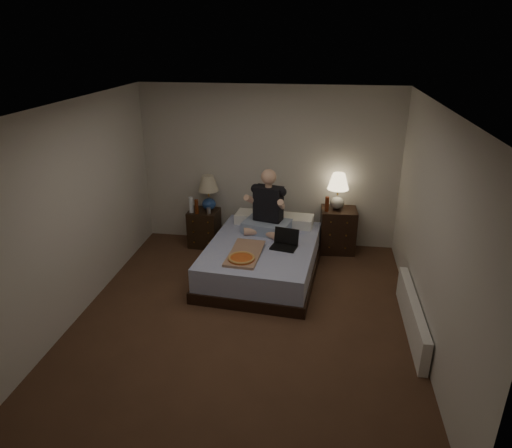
% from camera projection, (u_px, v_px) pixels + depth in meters
% --- Properties ---
extents(floor, '(4.00, 4.50, 0.00)m').
position_uv_depth(floor, '(245.00, 317.00, 5.52)').
color(floor, brown).
rests_on(floor, ground).
extents(ceiling, '(4.00, 4.50, 0.00)m').
position_uv_depth(ceiling, '(243.00, 106.00, 4.55)').
color(ceiling, white).
rests_on(ceiling, ground).
extents(wall_back, '(4.00, 0.00, 2.50)m').
position_uv_depth(wall_back, '(269.00, 167.00, 7.09)').
color(wall_back, beige).
rests_on(wall_back, ground).
extents(wall_front, '(4.00, 0.00, 2.50)m').
position_uv_depth(wall_front, '(186.00, 351.00, 2.98)').
color(wall_front, beige).
rests_on(wall_front, ground).
extents(wall_left, '(0.00, 4.50, 2.50)m').
position_uv_depth(wall_left, '(75.00, 212.00, 5.30)').
color(wall_left, beige).
rests_on(wall_left, ground).
extents(wall_right, '(0.00, 4.50, 2.50)m').
position_uv_depth(wall_right, '(432.00, 232.00, 4.77)').
color(wall_right, beige).
rests_on(wall_right, ground).
extents(bed, '(1.60, 2.04, 0.48)m').
position_uv_depth(bed, '(262.00, 259.00, 6.41)').
color(bed, '#5A6BB5').
rests_on(bed, floor).
extents(nightstand_left, '(0.48, 0.44, 0.59)m').
position_uv_depth(nightstand_left, '(204.00, 228.00, 7.30)').
color(nightstand_left, black).
rests_on(nightstand_left, floor).
extents(nightstand_right, '(0.56, 0.51, 0.69)m').
position_uv_depth(nightstand_right, '(338.00, 230.00, 7.11)').
color(nightstand_right, black).
rests_on(nightstand_right, floor).
extents(lamp_left, '(0.33, 0.33, 0.56)m').
position_uv_depth(lamp_left, '(209.00, 193.00, 7.12)').
color(lamp_left, navy).
rests_on(lamp_left, nightstand_left).
extents(lamp_right, '(0.37, 0.37, 0.56)m').
position_uv_depth(lamp_right, '(338.00, 191.00, 6.87)').
color(lamp_right, gray).
rests_on(lamp_right, nightstand_right).
extents(water_bottle, '(0.07, 0.07, 0.25)m').
position_uv_depth(water_bottle, '(191.00, 205.00, 7.07)').
color(water_bottle, white).
rests_on(water_bottle, nightstand_left).
extents(soda_can, '(0.07, 0.07, 0.10)m').
position_uv_depth(soda_can, '(209.00, 211.00, 7.04)').
color(soda_can, '#B9B9B4').
rests_on(soda_can, nightstand_left).
extents(beer_bottle_left, '(0.06, 0.06, 0.23)m').
position_uv_depth(beer_bottle_left, '(197.00, 207.00, 7.02)').
color(beer_bottle_left, '#54220C').
rests_on(beer_bottle_left, nightstand_left).
extents(beer_bottle_right, '(0.06, 0.06, 0.23)m').
position_uv_depth(beer_bottle_right, '(327.00, 204.00, 6.84)').
color(beer_bottle_right, '#551E0C').
rests_on(beer_bottle_right, nightstand_right).
extents(person, '(0.77, 0.66, 0.93)m').
position_uv_depth(person, '(267.00, 202.00, 6.54)').
color(person, black).
rests_on(person, bed).
extents(laptop, '(0.39, 0.35, 0.24)m').
position_uv_depth(laptop, '(284.00, 240.00, 6.14)').
color(laptop, black).
rests_on(laptop, bed).
extents(pizza_box, '(0.46, 0.79, 0.08)m').
position_uv_depth(pizza_box, '(241.00, 259.00, 5.80)').
color(pizza_box, tan).
rests_on(pizza_box, bed).
extents(radiator, '(0.10, 1.60, 0.40)m').
position_uv_depth(radiator, '(412.00, 315.00, 5.20)').
color(radiator, white).
rests_on(radiator, floor).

